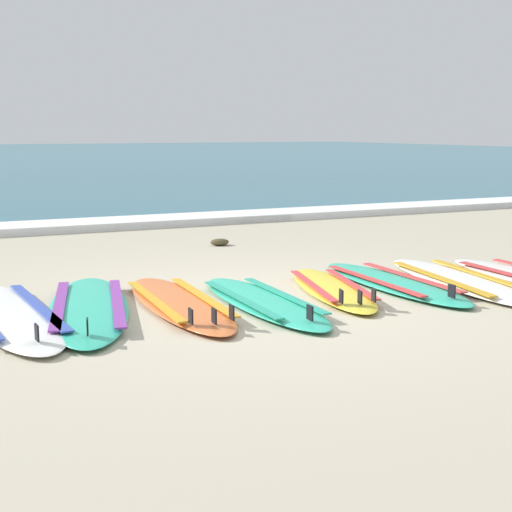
# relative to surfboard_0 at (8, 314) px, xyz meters

# --- Properties ---
(ground_plane) EXTENTS (80.00, 80.00, 0.00)m
(ground_plane) POSITION_rel_surfboard_0_xyz_m (2.02, -0.29, -0.04)
(ground_plane) COLOR #B7AD93
(wave_foam_strip) EXTENTS (80.00, 0.90, 0.11)m
(wave_foam_strip) POSITION_rel_surfboard_0_xyz_m (2.02, 5.17, 0.02)
(wave_foam_strip) COLOR white
(wave_foam_strip) RESTS_ON ground
(surfboard_0) EXTENTS (0.74, 2.58, 0.18)m
(surfboard_0) POSITION_rel_surfboard_0_xyz_m (0.00, 0.00, 0.00)
(surfboard_0) COLOR white
(surfboard_0) RESTS_ON ground
(surfboard_1) EXTENTS (1.21, 2.57, 0.18)m
(surfboard_1) POSITION_rel_surfboard_0_xyz_m (0.61, -0.04, 0.00)
(surfboard_1) COLOR #2DB793
(surfboard_1) RESTS_ON ground
(surfboard_2) EXTENTS (0.71, 2.30, 0.18)m
(surfboard_2) POSITION_rel_surfboard_0_xyz_m (1.32, -0.20, 0.00)
(surfboard_2) COLOR orange
(surfboard_2) RESTS_ON ground
(surfboard_3) EXTENTS (0.62, 2.18, 0.18)m
(surfboard_3) POSITION_rel_surfboard_0_xyz_m (1.96, -0.44, 0.00)
(surfboard_3) COLOR #2DB793
(surfboard_3) RESTS_ON ground
(surfboard_4) EXTENTS (0.98, 2.04, 0.18)m
(surfboard_4) POSITION_rel_surfboard_0_xyz_m (2.75, -0.25, 0.00)
(surfboard_4) COLOR yellow
(surfboard_4) RESTS_ON ground
(surfboard_5) EXTENTS (0.65, 2.26, 0.18)m
(surfboard_5) POSITION_rel_surfboard_0_xyz_m (3.40, -0.25, 0.00)
(surfboard_5) COLOR #2DB793
(surfboard_5) RESTS_ON ground
(surfboard_6) EXTENTS (1.00, 2.55, 0.18)m
(surfboard_6) POSITION_rel_surfboard_0_xyz_m (4.03, -0.46, 0.00)
(surfboard_6) COLOR white
(surfboard_6) RESTS_ON ground
(seaweed_clump_mid_sand) EXTENTS (0.24, 0.19, 0.08)m
(seaweed_clump_mid_sand) POSITION_rel_surfboard_0_xyz_m (2.96, 2.80, 0.01)
(seaweed_clump_mid_sand) COLOR #4C4228
(seaweed_clump_mid_sand) RESTS_ON ground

